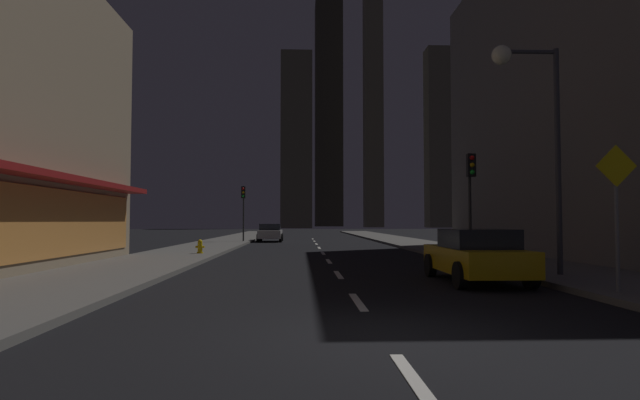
# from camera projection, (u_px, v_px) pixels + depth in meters

# --- Properties ---
(ground_plane) EXTENTS (78.00, 136.00, 0.10)m
(ground_plane) POSITION_uv_depth(u_px,v_px,m) (315.00, 243.00, 39.03)
(ground_plane) COLOR black
(sidewalk_right) EXTENTS (4.00, 76.00, 0.15)m
(sidewalk_right) POSITION_uv_depth(u_px,v_px,m) (404.00, 241.00, 39.32)
(sidewalk_right) COLOR #605E59
(sidewalk_right) RESTS_ON ground
(sidewalk_left) EXTENTS (4.00, 76.00, 0.15)m
(sidewalk_left) POSITION_uv_depth(u_px,v_px,m) (225.00, 242.00, 38.76)
(sidewalk_left) COLOR #605E59
(sidewalk_left) RESTS_ON ground
(lane_marking_center) EXTENTS (0.16, 43.80, 0.01)m
(lane_marking_center) POSITION_uv_depth(u_px,v_px,m) (323.00, 253.00, 25.86)
(lane_marking_center) COLOR silver
(lane_marking_center) RESTS_ON ground
(building_apartment_right) EXTENTS (11.00, 20.00, 15.58)m
(building_apartment_right) POSITION_uv_depth(u_px,v_px,m) (628.00, 93.00, 23.97)
(building_apartment_right) COLOR slate
(building_apartment_right) RESTS_ON ground
(skyscraper_distant_tall) EXTENTS (7.46, 6.33, 42.25)m
(skyscraper_distant_tall) POSITION_uv_depth(u_px,v_px,m) (296.00, 140.00, 120.40)
(skyscraper_distant_tall) COLOR #5C5845
(skyscraper_distant_tall) RESTS_ON ground
(skyscraper_distant_mid) EXTENTS (8.89, 8.16, 73.00)m
(skyscraper_distant_mid) POSITION_uv_depth(u_px,v_px,m) (329.00, 115.00, 163.50)
(skyscraper_distant_mid) COLOR #333026
(skyscraper_distant_mid) RESTS_ON ground
(skyscraper_distant_short) EXTENTS (5.01, 5.47, 74.79)m
(skyscraper_distant_short) POSITION_uv_depth(u_px,v_px,m) (373.00, 93.00, 139.38)
(skyscraper_distant_short) COLOR #65604C
(skyscraper_distant_short) RESTS_ON ground
(skyscraper_distant_slender) EXTENTS (7.10, 5.86, 47.39)m
(skyscraper_distant_slender) POSITION_uv_depth(u_px,v_px,m) (440.00, 138.00, 131.87)
(skyscraper_distant_slender) COLOR #5F5A47
(skyscraper_distant_slender) RESTS_ON ground
(car_parked_near) EXTENTS (1.98, 4.24, 1.45)m
(car_parked_near) POSITION_uv_depth(u_px,v_px,m) (476.00, 255.00, 13.61)
(car_parked_near) COLOR gold
(car_parked_near) RESTS_ON ground
(car_parked_far) EXTENTS (1.98, 4.24, 1.45)m
(car_parked_far) POSITION_uv_depth(u_px,v_px,m) (270.00, 233.00, 40.64)
(car_parked_far) COLOR silver
(car_parked_far) RESTS_ON ground
(fire_hydrant_far_left) EXTENTS (0.42, 0.30, 0.65)m
(fire_hydrant_far_left) POSITION_uv_depth(u_px,v_px,m) (200.00, 247.00, 23.56)
(fire_hydrant_far_left) COLOR gold
(fire_hydrant_far_left) RESTS_ON sidewalk_left
(traffic_light_near_right) EXTENTS (0.32, 0.48, 4.20)m
(traffic_light_near_right) POSITION_uv_depth(u_px,v_px,m) (471.00, 182.00, 19.61)
(traffic_light_near_right) COLOR #2D2D2D
(traffic_light_near_right) RESTS_ON sidewalk_right
(traffic_light_far_left) EXTENTS (0.32, 0.48, 4.20)m
(traffic_light_far_left) POSITION_uv_depth(u_px,v_px,m) (243.00, 201.00, 38.03)
(traffic_light_far_left) COLOR #2D2D2D
(traffic_light_far_left) RESTS_ON sidewalk_left
(street_lamp_right) EXTENTS (1.96, 0.56, 6.58)m
(street_lamp_right) POSITION_uv_depth(u_px,v_px,m) (529.00, 103.00, 14.37)
(street_lamp_right) COLOR #38383D
(street_lamp_right) RESTS_ON sidewalk_right
(pedestrian_crossing_sign) EXTENTS (0.91, 0.08, 3.15)m
(pedestrian_crossing_sign) POSITION_uv_depth(u_px,v_px,m) (617.00, 205.00, 10.73)
(pedestrian_crossing_sign) COLOR slate
(pedestrian_crossing_sign) RESTS_ON sidewalk_right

